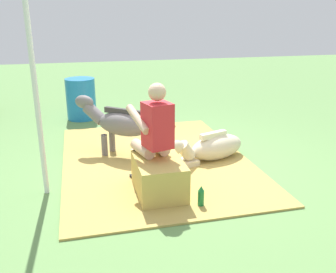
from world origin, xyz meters
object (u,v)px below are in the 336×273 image
(soda_bottle, at_px, (201,197))
(water_barrel, at_px, (81,99))
(pony_standing, at_px, (118,123))
(person_seated, at_px, (153,132))
(pony_lying, at_px, (212,148))
(hay_bale, at_px, (159,177))
(tent_pole_left, at_px, (35,91))

(soda_bottle, relative_size, water_barrel, 0.32)
(pony_standing, bearing_deg, person_seated, -166.45)
(soda_bottle, height_order, water_barrel, water_barrel)
(person_seated, height_order, pony_standing, person_seated)
(pony_standing, relative_size, water_barrel, 1.38)
(water_barrel, bearing_deg, pony_lying, -147.25)
(soda_bottle, bearing_deg, person_seated, 35.09)
(hay_bale, height_order, pony_standing, pony_standing)
(pony_standing, distance_m, soda_bottle, 1.91)
(pony_lying, xyz_separation_m, soda_bottle, (-1.27, 0.59, -0.07))
(pony_standing, relative_size, tent_pole_left, 0.45)
(tent_pole_left, bearing_deg, pony_standing, -45.41)
(pony_standing, distance_m, water_barrel, 2.32)
(hay_bale, distance_m, person_seated, 0.53)
(tent_pole_left, bearing_deg, hay_bale, -105.25)
(hay_bale, distance_m, tent_pole_left, 1.68)
(person_seated, relative_size, water_barrel, 1.62)
(hay_bale, xyz_separation_m, tent_pole_left, (0.35, 1.29, 1.02))
(pony_lying, bearing_deg, person_seated, 124.80)
(hay_bale, distance_m, water_barrel, 3.68)
(person_seated, xyz_separation_m, pony_lying, (0.69, -1.00, -0.53))
(water_barrel, bearing_deg, hay_bale, -167.60)
(pony_lying, distance_m, tent_pole_left, 2.54)
(hay_bale, distance_m, pony_standing, 1.39)
(hay_bale, distance_m, pony_lying, 1.29)
(pony_standing, distance_m, pony_lying, 1.40)
(person_seated, relative_size, pony_lying, 0.97)
(hay_bale, bearing_deg, pony_standing, 13.18)
(person_seated, height_order, soda_bottle, person_seated)
(person_seated, distance_m, soda_bottle, 0.92)
(water_barrel, xyz_separation_m, tent_pole_left, (-3.23, 0.50, 0.83))
(tent_pole_left, bearing_deg, person_seated, -98.77)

